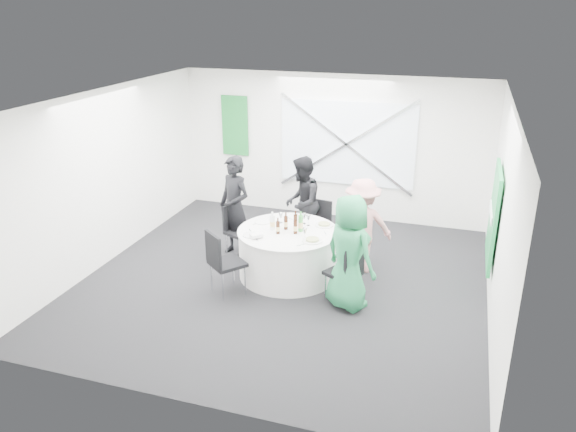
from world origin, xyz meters
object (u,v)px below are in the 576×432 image
(person_woman_pink, at_px, (362,226))
(person_woman_green, at_px, (349,253))
(green_water_bottle, at_px, (301,224))
(banquet_table, at_px, (288,253))
(person_man_back_left, at_px, (235,207))
(person_man_back, at_px, (302,203))
(chair_back, at_px, (319,221))
(chair_back_right, at_px, (353,237))
(chair_back_left, at_px, (236,226))
(clear_water_bottle, at_px, (272,223))
(chair_front_left, at_px, (222,258))
(chair_front_right, at_px, (347,269))

(person_woman_pink, distance_m, person_woman_green, 1.16)
(person_woman_green, height_order, green_water_bottle, person_woman_green)
(banquet_table, xyz_separation_m, person_man_back_left, (-1.09, 0.50, 0.48))
(person_man_back, height_order, person_woman_pink, person_man_back)
(chair_back, xyz_separation_m, chair_back_right, (0.73, -0.62, 0.05))
(chair_back_left, relative_size, person_woman_green, 0.54)
(person_woman_pink, bearing_deg, clear_water_bottle, -3.39)
(person_man_back, relative_size, person_woman_pink, 1.05)
(chair_front_left, relative_size, green_water_bottle, 3.15)
(person_man_back_left, height_order, clear_water_bottle, person_man_back_left)
(green_water_bottle, bearing_deg, chair_front_right, -35.43)
(person_man_back_left, bearing_deg, person_woman_pink, 24.91)
(chair_back, xyz_separation_m, person_woman_pink, (0.85, -0.64, 0.27))
(chair_back, xyz_separation_m, person_man_back, (-0.31, 0.00, 0.31))
(banquet_table, xyz_separation_m, chair_front_left, (-0.72, -0.89, 0.21))
(banquet_table, bearing_deg, chair_back_right, 30.05)
(chair_back_left, distance_m, green_water_bottle, 1.36)
(person_man_back, xyz_separation_m, person_woman_pink, (1.17, -0.64, -0.04))
(banquet_table, bearing_deg, chair_front_left, -128.82)
(chair_back_left, xyz_separation_m, person_woman_green, (2.14, -1.11, 0.31))
(chair_front_right, xyz_separation_m, chair_front_left, (-1.78, -0.31, 0.04))
(person_man_back_left, xyz_separation_m, person_man_back, (0.97, 0.66, -0.05))
(chair_back, height_order, chair_front_right, chair_front_right)
(chair_front_left, bearing_deg, person_woman_green, -133.45)
(chair_back_right, relative_size, person_woman_green, 0.57)
(banquet_table, xyz_separation_m, chair_front_right, (1.06, -0.59, 0.16))
(banquet_table, height_order, green_water_bottle, green_water_bottle)
(chair_front_right, bearing_deg, person_man_back, -116.96)
(chair_front_right, relative_size, clear_water_bottle, 3.21)
(person_man_back_left, height_order, person_woman_green, person_man_back_left)
(banquet_table, xyz_separation_m, person_man_back, (-0.12, 1.15, 0.43))
(person_woman_pink, bearing_deg, green_water_bottle, 3.06)
(banquet_table, distance_m, person_woman_pink, 1.23)
(person_woman_pink, relative_size, clear_water_bottle, 5.32)
(chair_front_right, relative_size, chair_front_left, 0.93)
(person_man_back_left, distance_m, person_woman_green, 2.46)
(chair_back_right, distance_m, person_man_back_left, 2.03)
(chair_back_right, height_order, clear_water_bottle, clear_water_bottle)
(chair_back, distance_m, person_woman_pink, 1.10)
(person_man_back_left, bearing_deg, green_water_bottle, 4.66)
(person_man_back_left, distance_m, person_man_back, 1.17)
(chair_back_left, distance_m, person_woman_pink, 2.12)
(chair_back, relative_size, person_woman_pink, 0.56)
(person_man_back, xyz_separation_m, green_water_bottle, (0.31, -1.12, 0.08))
(chair_back_left, relative_size, chair_back_right, 0.95)
(chair_front_right, height_order, green_water_bottle, green_water_bottle)
(chair_back, distance_m, person_woman_green, 2.04)
(chair_front_right, bearing_deg, clear_water_bottle, -84.31)
(clear_water_bottle, bearing_deg, chair_back_left, 149.26)
(person_woman_green, bearing_deg, person_woman_pink, -57.11)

